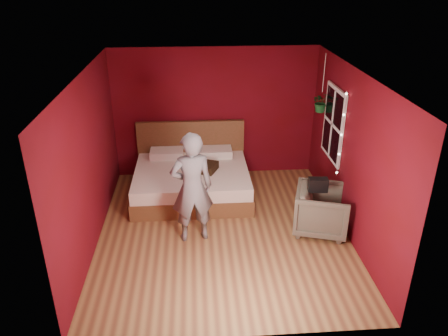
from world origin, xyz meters
The scene contains 10 objects.
floor centered at (0.00, 0.00, 0.00)m, with size 4.50×4.50×0.00m, color olive.
room_walls centered at (0.00, 0.00, 1.68)m, with size 4.04×4.54×2.62m.
window centered at (1.97, 0.90, 1.50)m, with size 0.05×0.97×1.27m.
fairy_lights centered at (1.94, 0.38, 1.50)m, with size 0.04×0.04×1.45m.
bed centered at (-0.49, 1.39, 0.31)m, with size 2.13×1.81×1.17m.
person centered at (-0.48, -0.15, 0.90)m, with size 0.66×0.43×1.80m, color slate.
armchair centered at (1.60, -0.08, 0.38)m, with size 0.82×0.84×0.77m, color #656250.
handbag centered at (1.48, -0.13, 0.88)m, with size 0.30×0.15×0.21m, color black.
throw_pillow centered at (-0.24, 1.23, 0.60)m, with size 0.39×0.39×0.14m, color #322010.
hanging_plant centered at (1.88, 1.42, 1.74)m, with size 0.38×0.34×1.05m.
Camera 1 is at (-0.42, -6.04, 4.00)m, focal length 35.00 mm.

